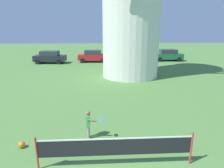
% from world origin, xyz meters
% --- Properties ---
extents(tennis_net, '(4.81, 0.06, 1.10)m').
position_xyz_m(tennis_net, '(0.07, 1.83, 0.68)').
color(tennis_net, red).
rests_on(tennis_net, ground_plane).
extents(player_far, '(0.69, 0.46, 1.14)m').
position_xyz_m(player_far, '(-0.84, 3.54, 0.65)').
color(player_far, '#9E937F').
rests_on(player_far, ground_plane).
extents(stray_ball, '(0.24, 0.24, 0.24)m').
position_xyz_m(stray_ball, '(-3.26, 3.01, 0.12)').
color(stray_ball, orange).
rests_on(stray_ball, ground_plane).
extents(parked_car_black, '(4.00, 2.11, 1.56)m').
position_xyz_m(parked_car_black, '(-6.85, 21.84, 0.81)').
color(parked_car_black, '#1E232D').
rests_on(parked_car_black, ground_plane).
extents(parked_car_red, '(3.89, 2.00, 1.56)m').
position_xyz_m(parked_car_red, '(-1.39, 22.53, 0.81)').
color(parked_car_red, red).
rests_on(parked_car_red, ground_plane).
extents(parked_car_cream, '(4.29, 2.02, 1.56)m').
position_xyz_m(parked_car_cream, '(3.23, 21.97, 0.81)').
color(parked_car_cream, silver).
rests_on(parked_car_cream, ground_plane).
extents(parked_car_green, '(3.93, 2.02, 1.56)m').
position_xyz_m(parked_car_green, '(8.90, 23.00, 0.81)').
color(parked_car_green, '#1E6638').
rests_on(parked_car_green, ground_plane).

